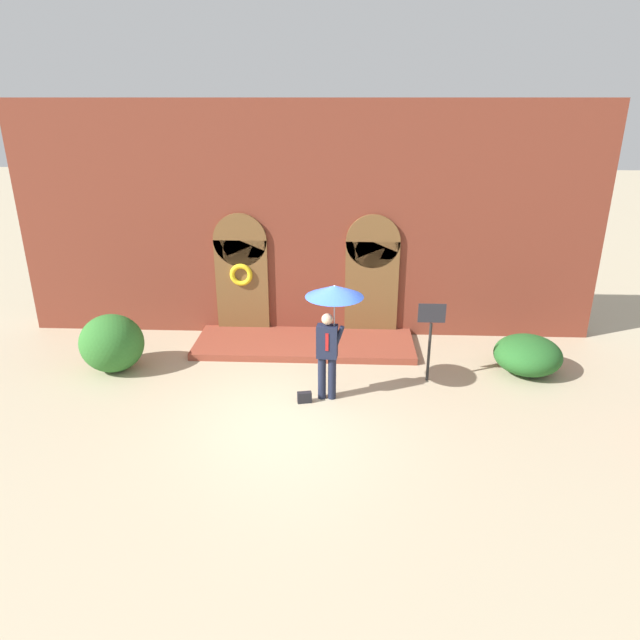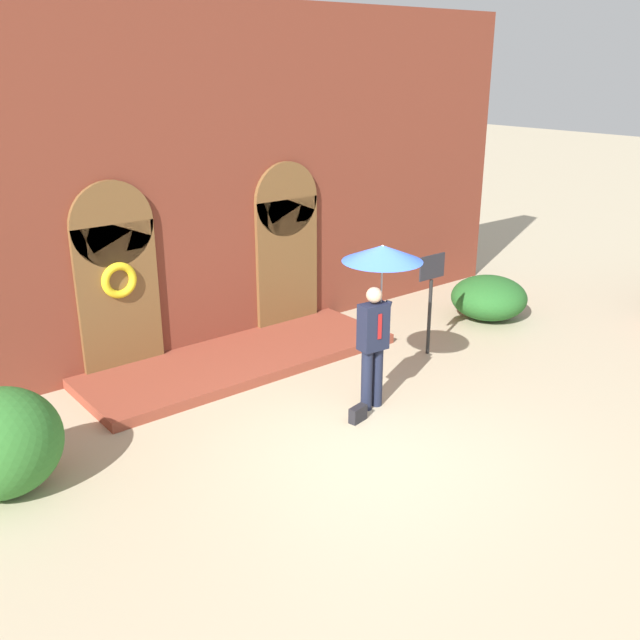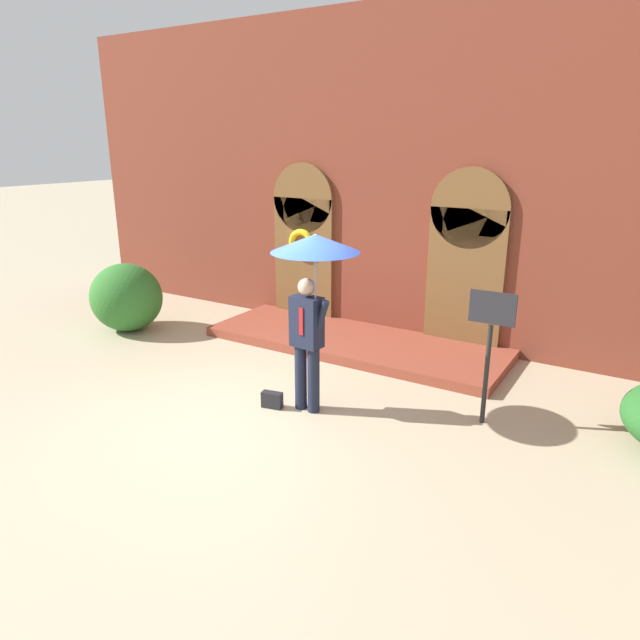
{
  "view_description": "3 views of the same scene",
  "coord_description": "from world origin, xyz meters",
  "px_view_note": "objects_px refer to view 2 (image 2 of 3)",
  "views": [
    {
      "loc": [
        0.95,
        -9.45,
        5.6
      ],
      "look_at": [
        0.45,
        1.36,
        1.37
      ],
      "focal_mm": 32.0,
      "sensor_mm": 36.0,
      "label": 1
    },
    {
      "loc": [
        -5.7,
        -6.09,
        4.69
      ],
      "look_at": [
        0.65,
        1.8,
        0.98
      ],
      "focal_mm": 40.0,
      "sensor_mm": 36.0,
      "label": 2
    },
    {
      "loc": [
        4.39,
        -5.21,
        3.44
      ],
      "look_at": [
        0.31,
        1.41,
        0.98
      ],
      "focal_mm": 32.0,
      "sensor_mm": 36.0,
      "label": 3
    }
  ],
  "objects_px": {
    "person_with_umbrella": "(380,278)",
    "handbag": "(358,414)",
    "sign_post": "(431,288)",
    "shrub_left": "(1,443)",
    "shrub_right": "(489,298)"
  },
  "relations": [
    {
      "from": "person_with_umbrella",
      "to": "sign_post",
      "type": "xyz_separation_m",
      "value": [
        2.0,
        0.87,
        -0.75
      ]
    },
    {
      "from": "handbag",
      "to": "sign_post",
      "type": "height_order",
      "value": "sign_post"
    },
    {
      "from": "sign_post",
      "to": "shrub_right",
      "type": "xyz_separation_m",
      "value": [
        2.2,
        0.49,
        -0.75
      ]
    },
    {
      "from": "sign_post",
      "to": "shrub_left",
      "type": "xyz_separation_m",
      "value": [
        -6.8,
        0.19,
        -0.53
      ]
    },
    {
      "from": "person_with_umbrella",
      "to": "sign_post",
      "type": "height_order",
      "value": "person_with_umbrella"
    },
    {
      "from": "shrub_right",
      "to": "handbag",
      "type": "bearing_deg",
      "value": -161.78
    },
    {
      "from": "shrub_left",
      "to": "shrub_right",
      "type": "xyz_separation_m",
      "value": [
        9.01,
        0.31,
        -0.23
      ]
    },
    {
      "from": "person_with_umbrella",
      "to": "shrub_left",
      "type": "distance_m",
      "value": 5.08
    },
    {
      "from": "person_with_umbrella",
      "to": "handbag",
      "type": "xyz_separation_m",
      "value": [
        -0.53,
        -0.2,
        -1.8
      ]
    },
    {
      "from": "person_with_umbrella",
      "to": "shrub_left",
      "type": "height_order",
      "value": "person_with_umbrella"
    },
    {
      "from": "person_with_umbrella",
      "to": "sign_post",
      "type": "bearing_deg",
      "value": 23.45
    },
    {
      "from": "sign_post",
      "to": "shrub_left",
      "type": "distance_m",
      "value": 6.83
    },
    {
      "from": "shrub_left",
      "to": "sign_post",
      "type": "bearing_deg",
      "value": -1.56
    },
    {
      "from": "handbag",
      "to": "shrub_right",
      "type": "distance_m",
      "value": 4.99
    },
    {
      "from": "shrub_left",
      "to": "person_with_umbrella",
      "type": "bearing_deg",
      "value": -12.36
    }
  ]
}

